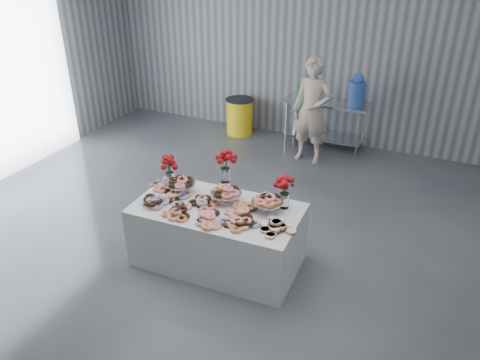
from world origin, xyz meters
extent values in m
plane|color=#373A3F|center=(0.00, 0.00, 0.00)|extent=(9.00, 9.00, 0.00)
cube|color=gray|center=(0.00, 4.50, 2.00)|extent=(8.00, 0.04, 4.00)
cube|color=white|center=(0.23, 0.28, 0.38)|extent=(1.94, 1.07, 0.75)
cube|color=silver|center=(0.43, 4.10, 0.88)|extent=(1.50, 0.60, 0.04)
cube|color=silver|center=(0.43, 4.10, 0.25)|extent=(1.40, 0.55, 0.03)
cylinder|color=silver|center=(-0.22, 3.85, 0.43)|extent=(0.04, 0.04, 0.86)
cylinder|color=silver|center=(1.08, 3.85, 0.43)|extent=(0.04, 0.04, 0.86)
cylinder|color=silver|center=(-0.22, 4.35, 0.43)|extent=(0.04, 0.04, 0.86)
cylinder|color=silver|center=(1.08, 4.35, 0.43)|extent=(0.04, 0.04, 0.86)
cylinder|color=silver|center=(-0.33, 0.40, 0.81)|extent=(0.06, 0.06, 0.12)
cylinder|color=silver|center=(-0.33, 0.40, 0.88)|extent=(0.36, 0.36, 0.01)
cylinder|color=silver|center=(0.27, 0.43, 0.81)|extent=(0.06, 0.06, 0.12)
cylinder|color=silver|center=(0.27, 0.43, 0.88)|extent=(0.36, 0.36, 0.01)
cylinder|color=silver|center=(0.77, 0.45, 0.81)|extent=(0.06, 0.06, 0.12)
cylinder|color=silver|center=(0.77, 0.45, 0.88)|extent=(0.36, 0.36, 0.01)
cylinder|color=white|center=(-0.53, 0.50, 0.84)|extent=(0.11, 0.11, 0.18)
cylinder|color=#1E5919|center=(-0.53, 0.50, 0.97)|extent=(0.04, 0.04, 0.18)
cylinder|color=white|center=(0.92, 0.60, 0.84)|extent=(0.11, 0.11, 0.18)
cylinder|color=#1E5919|center=(0.92, 0.60, 0.97)|extent=(0.04, 0.04, 0.18)
cylinder|color=silver|center=(0.17, 0.62, 0.82)|extent=(0.14, 0.14, 0.15)
cylinder|color=white|center=(0.17, 0.62, 0.99)|extent=(0.11, 0.11, 0.18)
cylinder|color=#1E5919|center=(0.17, 0.62, 1.12)|extent=(0.04, 0.04, 0.18)
cylinder|color=#3C6DCC|center=(0.93, 4.10, 1.10)|extent=(0.28, 0.28, 0.40)
sphere|color=#3C6DCC|center=(0.93, 4.10, 1.36)|extent=(0.20, 0.20, 0.20)
imported|color=#CC8C93|center=(0.34, 3.49, 0.90)|extent=(0.68, 0.47, 1.79)
cylinder|color=yellow|center=(-1.27, 4.10, 0.34)|extent=(0.51, 0.51, 0.68)
cylinder|color=black|center=(-1.27, 4.10, 0.69)|extent=(0.55, 0.55, 0.02)
camera|label=1|loc=(2.39, -3.74, 3.50)|focal=35.00mm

